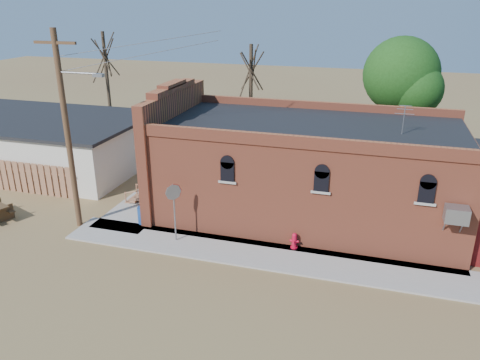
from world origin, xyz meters
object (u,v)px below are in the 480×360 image
(brick_bar, at_px, (302,170))
(fire_hydrant, at_px, (294,241))
(utility_pole, at_px, (68,128))
(trash_barrel, at_px, (143,215))
(stop_sign, at_px, (174,198))

(brick_bar, distance_m, fire_hydrant, 4.18)
(brick_bar, bearing_deg, fire_hydrant, -83.88)
(utility_pole, bearing_deg, trash_barrel, 18.39)
(fire_hydrant, relative_size, trash_barrel, 0.88)
(utility_pole, xyz_separation_m, fire_hydrant, (10.18, 0.60, -4.34))
(fire_hydrant, bearing_deg, stop_sign, -166.10)
(brick_bar, distance_m, stop_sign, 6.55)
(fire_hydrant, height_order, trash_barrel, trash_barrel)
(fire_hydrant, bearing_deg, utility_pole, -171.46)
(brick_bar, xyz_separation_m, fire_hydrant, (0.40, -3.70, -1.91))
(brick_bar, xyz_separation_m, stop_sign, (-4.76, -4.49, -0.21))
(utility_pole, height_order, fire_hydrant, utility_pole)
(utility_pole, relative_size, stop_sign, 3.37)
(utility_pole, distance_m, stop_sign, 5.68)
(brick_bar, relative_size, trash_barrel, 20.28)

